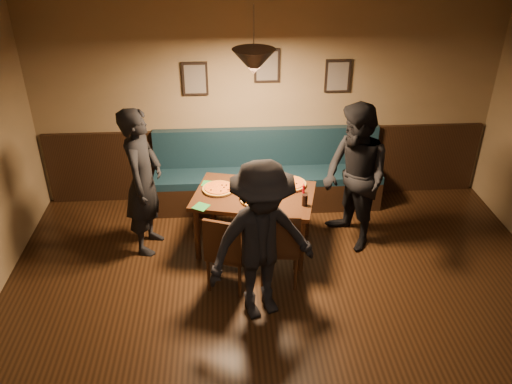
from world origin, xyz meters
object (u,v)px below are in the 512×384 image
(diner_front, at_px, (262,243))
(tabasco_bottle, at_px, (304,188))
(chair_near_right, at_px, (280,244))
(soda_glass, at_px, (305,200))
(diner_left, at_px, (143,182))
(diner_right, at_px, (355,178))
(chair_near_left, at_px, (229,250))
(dining_table, at_px, (254,221))
(booth_bench, at_px, (268,172))

(diner_front, height_order, tabasco_bottle, diner_front)
(chair_near_right, relative_size, soda_glass, 6.93)
(diner_left, distance_m, diner_right, 2.41)
(diner_right, xyz_separation_m, diner_front, (-1.16, -1.16, -0.03))
(chair_near_right, xyz_separation_m, diner_right, (0.92, 0.66, 0.41))
(chair_near_left, xyz_separation_m, soda_glass, (0.85, 0.41, 0.33))
(dining_table, height_order, chair_near_left, chair_near_left)
(tabasco_bottle, bearing_deg, dining_table, 179.05)
(dining_table, bearing_deg, chair_near_left, -100.07)
(diner_right, bearing_deg, chair_near_right, -76.64)
(dining_table, xyz_separation_m, chair_near_left, (-0.31, -0.69, 0.09))
(tabasco_bottle, bearing_deg, diner_front, -116.60)
(chair_near_right, distance_m, diner_left, 1.71)
(dining_table, relative_size, diner_right, 0.77)
(booth_bench, bearing_deg, diner_left, -149.31)
(booth_bench, xyz_separation_m, dining_table, (-0.24, -0.97, -0.14))
(chair_near_right, relative_size, diner_left, 0.53)
(chair_near_left, relative_size, tabasco_bottle, 7.24)
(chair_near_right, height_order, diner_right, diner_right)
(diner_right, distance_m, diner_front, 1.64)
(dining_table, xyz_separation_m, chair_near_right, (0.24, -0.64, 0.10))
(diner_front, bearing_deg, booth_bench, 62.81)
(booth_bench, relative_size, soda_glass, 22.46)
(chair_near_left, distance_m, tabasco_bottle, 1.15)
(dining_table, distance_m, diner_left, 1.35)
(chair_near_right, xyz_separation_m, soda_glass, (0.30, 0.35, 0.33))
(chair_near_left, relative_size, soda_glass, 6.82)
(booth_bench, xyz_separation_m, diner_front, (-0.24, -2.11, 0.34))
(booth_bench, height_order, diner_right, diner_right)
(booth_bench, xyz_separation_m, tabasco_bottle, (0.33, -0.98, 0.28))
(chair_near_right, height_order, tabasco_bottle, chair_near_right)
(diner_right, bearing_deg, soda_glass, -85.92)
(chair_near_right, bearing_deg, diner_front, -108.32)
(chair_near_right, relative_size, diner_right, 0.53)
(diner_right, height_order, soda_glass, diner_right)
(booth_bench, distance_m, chair_near_left, 1.75)
(diner_left, bearing_deg, booth_bench, -48.98)
(soda_glass, height_order, tabasco_bottle, soda_glass)
(diner_left, height_order, soda_glass, diner_left)
(diner_front, relative_size, tabasco_bottle, 13.40)
(tabasco_bottle, bearing_deg, chair_near_left, -142.13)
(tabasco_bottle, bearing_deg, diner_right, 3.34)
(diner_front, xyz_separation_m, soda_glass, (0.54, 0.85, -0.05))
(diner_front, bearing_deg, diner_left, 114.91)
(dining_table, bearing_deg, diner_right, 15.21)
(chair_near_right, bearing_deg, diner_left, 160.75)
(chair_near_left, distance_m, diner_right, 1.69)
(dining_table, xyz_separation_m, diner_right, (1.16, 0.03, 0.52))
(tabasco_bottle, bearing_deg, booth_bench, 108.35)
(diner_left, distance_m, tabasco_bottle, 1.82)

